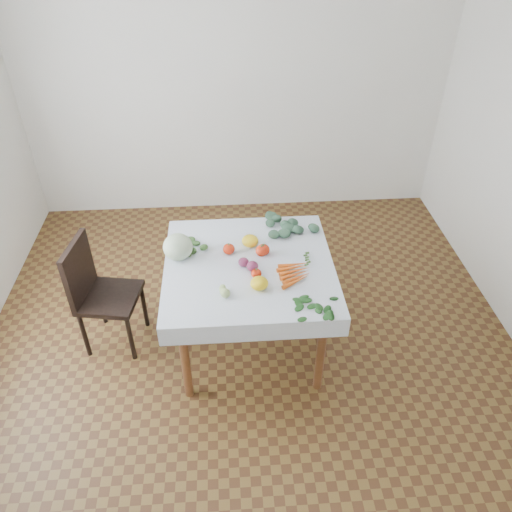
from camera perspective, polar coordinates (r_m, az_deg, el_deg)
The scene contains 19 objects.
ground at distance 3.84m, azimuth -0.71°, elevation -9.83°, with size 4.00×4.00×0.00m, color brown.
back_wall at distance 4.83m, azimuth -2.38°, elevation 19.69°, with size 4.00×0.04×2.70m, color white.
table at distance 3.39m, azimuth -0.79°, elevation -2.29°, with size 1.00×1.00×0.75m.
tablecloth at distance 3.33m, azimuth -0.81°, elevation -0.98°, with size 1.12×1.12×0.01m, color white.
chair at distance 3.69m, azimuth -17.75°, elevation -3.56°, with size 0.46×0.46×0.88m.
cabbage at distance 3.37m, azimuth -8.92°, elevation 1.02°, with size 0.20×0.20×0.18m, color beige.
tomato_a at distance 3.40m, azimuth -3.13°, elevation 0.81°, with size 0.08×0.08×0.07m, color red.
tomato_b at distance 3.39m, azimuth 0.84°, elevation 0.72°, with size 0.09×0.09×0.08m, color red.
tomato_c at distance 3.20m, azimuth 0.03°, elevation -2.01°, with size 0.07×0.07×0.06m, color red.
tomato_d at distance 3.38m, azimuth 0.64°, elevation 0.60°, with size 0.08×0.08×0.07m, color red.
heirloom_back at distance 3.47m, azimuth -0.68°, elevation 1.74°, with size 0.12×0.12×0.08m, color yellow.
heirloom_front at distance 3.11m, azimuth 0.38°, elevation -3.13°, with size 0.11×0.11×0.08m, color yellow.
onion_a at distance 3.25m, azimuth -0.41°, elevation -1.18°, with size 0.08×0.08×0.07m, color #531735.
onion_b at distance 3.29m, azimuth -1.43°, elevation -0.71°, with size 0.07×0.07×0.06m, color #531735.
tomatillo_cluster at distance 3.06m, azimuth -4.42°, elevation -4.47°, with size 0.12×0.11×0.05m.
carrot_bunch at distance 3.24m, azimuth 4.41°, elevation -1.92°, with size 0.22×0.27×0.03m.
kale_bunch at distance 3.68m, azimuth 3.78°, elevation 3.73°, with size 0.35×0.32×0.05m.
basil_bunch at distance 3.02m, azimuth 7.17°, elevation -5.88°, with size 0.28×0.21×0.01m.
dill_bunch at distance 3.48m, azimuth -7.55°, elevation 0.96°, with size 0.24×0.18×0.02m.
Camera 1 is at (-0.14, -2.60, 2.82)m, focal length 35.00 mm.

